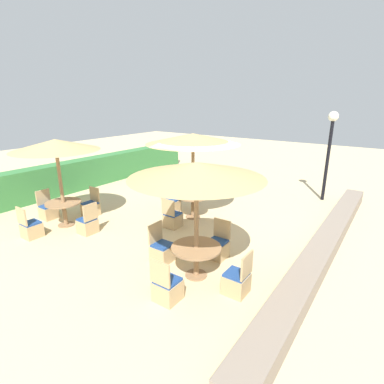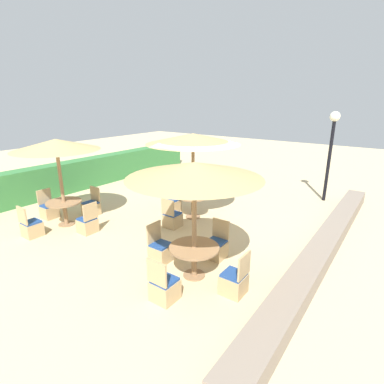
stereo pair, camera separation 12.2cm
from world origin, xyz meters
TOP-DOWN VIEW (x-y plane):
  - ground_plane at (0.00, 0.00)m, footprint 40.00×40.00m
  - hedge_row at (0.00, 6.53)m, footprint 13.00×0.70m
  - stone_border at (0.00, -3.46)m, footprint 10.00×0.56m
  - lamp_post at (4.46, -2.44)m, footprint 0.36×0.36m
  - parasol_front_left at (-2.66, -1.39)m, footprint 2.77×2.77m
  - round_table_front_left at (-2.66, -1.39)m, footprint 1.09×1.09m
  - patio_chair_front_left_north at (-2.60, -0.35)m, footprint 0.46×0.46m
  - patio_chair_front_left_west at (-3.67, -1.40)m, footprint 0.46×0.46m
  - patio_chair_front_left_south at (-2.70, -2.40)m, footprint 0.46×0.46m
  - patio_chair_front_left_east at (-1.68, -1.35)m, footprint 0.46×0.46m
  - parasol_back_left at (-2.70, 3.46)m, footprint 2.46×2.46m
  - round_table_back_left at (-2.70, 3.46)m, footprint 1.04×1.04m
  - patio_chair_back_left_west at (-3.74, 3.49)m, footprint 0.46×0.46m
  - patio_chair_back_left_south at (-2.65, 2.43)m, footprint 0.46×0.46m
  - patio_chair_back_left_north at (-2.68, 4.43)m, footprint 0.46×0.46m
  - patio_chair_back_left_east at (-1.72, 3.52)m, footprint 0.46×0.46m
  - parasol_center at (0.10, 0.63)m, footprint 2.91×2.91m
  - round_table_center at (0.10, 0.63)m, footprint 0.95×0.95m
  - patio_chair_center_north at (0.11, 1.55)m, footprint 0.46×0.46m
  - patio_chair_center_west at (-0.90, 0.69)m, footprint 0.46×0.46m

SIDE VIEW (x-z plane):
  - ground_plane at x=0.00m, z-range 0.00..0.00m
  - stone_border at x=0.00m, z-range 0.00..0.42m
  - patio_chair_front_left_north at x=-2.60m, z-range -0.20..0.73m
  - patio_chair_front_left_west at x=-3.67m, z-range -0.20..0.73m
  - patio_chair_front_left_south at x=-2.70m, z-range -0.20..0.73m
  - patio_chair_front_left_east at x=-1.68m, z-range -0.20..0.73m
  - patio_chair_back_left_west at x=-3.74m, z-range -0.20..0.73m
  - patio_chair_back_left_south at x=-2.65m, z-range -0.20..0.73m
  - patio_chair_back_left_north at x=-2.68m, z-range -0.20..0.73m
  - patio_chair_back_left_east at x=-1.72m, z-range -0.20..0.73m
  - patio_chair_center_north at x=0.11m, z-range -0.20..0.73m
  - patio_chair_center_west at x=-0.90m, z-range -0.20..0.73m
  - round_table_center at x=0.10m, z-range 0.18..0.91m
  - round_table_front_left at x=-2.66m, z-range 0.21..0.91m
  - round_table_back_left at x=-2.70m, z-range 0.21..0.96m
  - hedge_row at x=0.00m, z-range 0.00..1.25m
  - lamp_post at x=4.46m, z-range 0.69..4.01m
  - parasol_front_left at x=-2.66m, z-range 1.10..3.65m
  - parasol_back_left at x=-2.70m, z-range 1.15..3.79m
  - parasol_center at x=0.10m, z-range 1.20..3.93m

